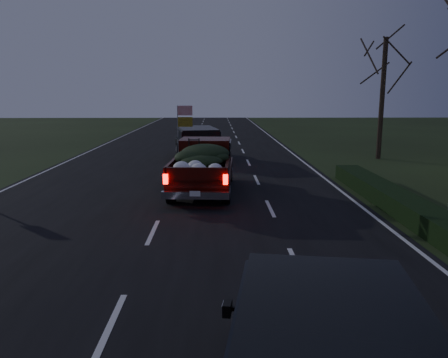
# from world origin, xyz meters

# --- Properties ---
(ground) EXTENTS (120.00, 120.00, 0.00)m
(ground) POSITION_xyz_m (0.00, 0.00, 0.00)
(ground) COLOR black
(ground) RESTS_ON ground
(road_asphalt) EXTENTS (14.00, 120.00, 0.02)m
(road_asphalt) POSITION_xyz_m (0.00, 0.00, 0.01)
(road_asphalt) COLOR black
(road_asphalt) RESTS_ON ground
(hedge_row) EXTENTS (1.00, 10.00, 0.60)m
(hedge_row) POSITION_xyz_m (7.80, 3.00, 0.30)
(hedge_row) COLOR black
(hedge_row) RESTS_ON ground
(bare_tree_far) EXTENTS (3.60, 3.60, 7.00)m
(bare_tree_far) POSITION_xyz_m (11.50, 14.00, 5.23)
(bare_tree_far) COLOR black
(bare_tree_far) RESTS_ON ground
(pickup_truck) EXTENTS (2.53, 5.86, 3.01)m
(pickup_truck) POSITION_xyz_m (1.27, 5.39, 1.13)
(pickup_truck) COLOR #380B07
(pickup_truck) RESTS_ON ground
(lead_suv) EXTENTS (3.02, 5.55, 1.51)m
(lead_suv) POSITION_xyz_m (0.66, 14.16, 1.14)
(lead_suv) COLOR black
(lead_suv) RESTS_ON ground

